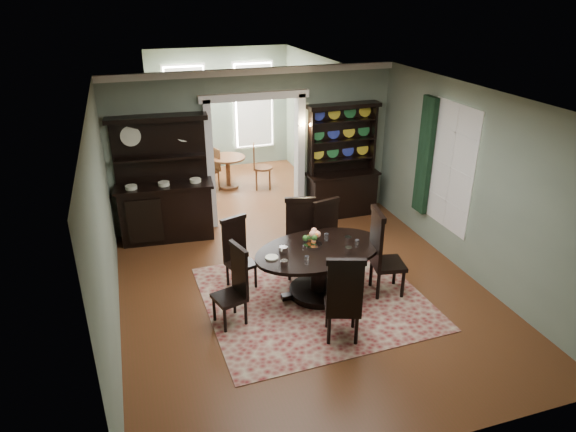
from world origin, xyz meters
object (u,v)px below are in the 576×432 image
object	(u,v)px
dining_table	(319,263)
parlor_table	(228,168)
sideboard	(165,197)
welsh_dresser	(342,176)

from	to	relation	value
dining_table	parlor_table	bearing A→B (deg)	85.54
parlor_table	sideboard	bearing A→B (deg)	-126.45
welsh_dresser	parlor_table	xyz separation A→B (m)	(-1.91, 2.16, -0.34)
welsh_dresser	parlor_table	size ratio (longest dim) A/B	2.81
sideboard	parlor_table	distance (m)	2.73
dining_table	sideboard	world-z (taller)	sideboard
dining_table	welsh_dresser	size ratio (longest dim) A/B	0.96
parlor_table	welsh_dresser	bearing A→B (deg)	-48.49
dining_table	parlor_table	size ratio (longest dim) A/B	2.69
dining_table	welsh_dresser	world-z (taller)	welsh_dresser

